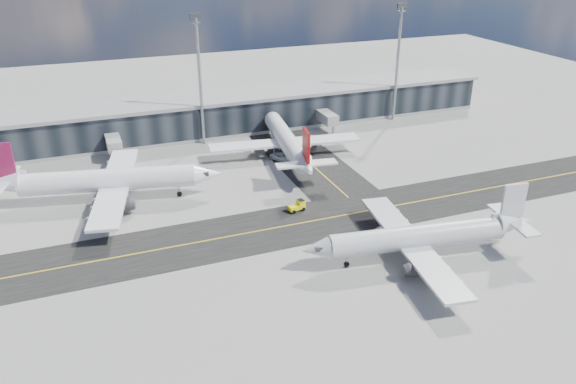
% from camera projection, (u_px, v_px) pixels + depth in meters
% --- Properties ---
extents(ground, '(300.00, 300.00, 0.00)m').
position_uv_depth(ground, '(275.00, 241.00, 88.85)').
color(ground, gray).
rests_on(ground, ground).
extents(taxiway_lanes, '(180.00, 63.00, 0.03)m').
position_uv_depth(taxiway_lanes, '(275.00, 208.00, 99.20)').
color(taxiway_lanes, black).
rests_on(taxiway_lanes, ground).
extents(terminal_concourse, '(152.00, 19.80, 8.80)m').
position_uv_depth(terminal_concourse, '(196.00, 118.00, 133.51)').
color(terminal_concourse, black).
rests_on(terminal_concourse, ground).
extents(floodlight_masts, '(102.50, 0.70, 28.90)m').
position_uv_depth(floodlight_masts, '(200.00, 76.00, 122.75)').
color(floodlight_masts, gray).
rests_on(floodlight_masts, ground).
extents(airliner_af, '(40.59, 34.85, 12.09)m').
position_uv_depth(airliner_af, '(105.00, 181.00, 100.30)').
color(airliner_af, white).
rests_on(airliner_af, ground).
extents(airliner_redtail, '(33.18, 38.78, 11.49)m').
position_uv_depth(airliner_redtail, '(287.00, 141.00, 119.67)').
color(airliner_redtail, white).
rests_on(airliner_redtail, ground).
extents(airliner_near, '(35.93, 30.75, 10.65)m').
position_uv_depth(airliner_near, '(420.00, 237.00, 82.90)').
color(airliner_near, '#B9BCBE').
rests_on(airliner_near, ground).
extents(baggage_tug, '(3.26, 2.08, 1.90)m').
position_uv_depth(baggage_tug, '(298.00, 206.00, 98.03)').
color(baggage_tug, '#FFF20D').
rests_on(baggage_tug, ground).
extents(service_van, '(4.88, 6.17, 1.56)m').
position_uv_depth(service_van, '(282.00, 157.00, 119.34)').
color(service_van, white).
rests_on(service_van, ground).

